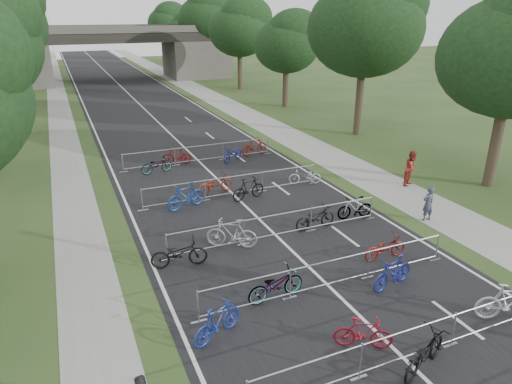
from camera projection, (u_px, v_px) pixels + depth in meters
The scene contains 41 objects.
road at pixel (134, 99), 48.65m from camera, with size 11.00×140.00×0.01m, color black.
sidewalk_right at pixel (206, 94), 51.61m from camera, with size 3.00×140.00×0.01m, color gray.
sidewalk_left at pixel (58, 104), 45.87m from camera, with size 2.00×140.00×0.01m, color gray.
lane_markings at pixel (134, 99), 48.65m from camera, with size 0.12×140.00×0.00m, color silver.
overpass_bridge at pixel (112, 54), 60.14m from camera, with size 31.00×8.00×7.05m.
tree_right_1 at pixel (367, 24), 31.77m from camera, with size 8.18×8.18×12.47m.
tree_right_2 at pixel (288, 43), 42.73m from camera, with size 6.16×6.16×9.39m.
tree_left_3 at pixel (3, 36), 43.68m from camera, with size 6.72×6.72×10.25m.
tree_right_3 at pixel (241, 28), 52.60m from camera, with size 7.17×7.17×10.93m.
tree_left_4 at pixel (9, 24), 53.61m from camera, with size 7.56×7.56×11.53m.
tree_right_4 at pixel (208, 18), 62.47m from camera, with size 8.18×8.18×12.47m.
tree_left_5 at pixel (14, 16), 63.55m from camera, with size 8.40×8.40×12.81m.
tree_right_5 at pixel (186, 30), 73.42m from camera, with size 6.16×6.16×9.39m.
tree_left_6 at pixel (20, 26), 74.38m from camera, with size 6.72×6.72×10.25m.
tree_right_6 at pixel (168, 22), 83.30m from camera, with size 7.17×7.17×10.93m.
barrier_row_2 at pixel (409, 345), 11.95m from camera, with size 9.70×0.08×1.10m.
barrier_row_3 at pixel (331, 274), 15.19m from camera, with size 9.70×0.08×1.10m.
barrier_row_4 at pixel (278, 226), 18.61m from camera, with size 9.70×0.08×1.10m.
barrier_row_5 at pixel (234, 186), 22.87m from camera, with size 9.70×0.08×1.10m.
barrier_row_6 at pixel (199, 154), 27.99m from camera, with size 9.70×0.08×1.10m.
bike_9 at pixel (363, 333), 12.47m from camera, with size 0.46×1.61×0.97m, color maroon.
bike_10 at pixel (424, 353), 11.69m from camera, with size 0.70×1.99×1.05m, color black.
bike_11 at pixel (510, 303), 13.55m from camera, with size 0.59×2.07×1.25m, color #AAA8B0.
bike_12 at pixel (218, 322), 12.84m from camera, with size 0.51×1.81×1.09m, color navy.
bike_13 at pixel (276, 285), 14.60m from camera, with size 0.70×2.00×1.05m, color #9EA0A6.
bike_14 at pixel (393, 272), 15.24m from camera, with size 0.53×1.89×1.13m, color navy.
bike_15 at pixel (385, 248), 17.04m from camera, with size 0.62×1.77×0.93m, color maroon.
bike_16 at pixel (179, 253), 16.49m from camera, with size 0.72×2.05×1.08m, color black.
bike_17 at pixel (231, 234), 17.79m from camera, with size 0.57×2.03×1.22m, color gray.
bike_18 at pixel (315, 218), 19.43m from camera, with size 0.66×1.89×0.99m, color black.
bike_19 at pixel (355, 208), 20.38m from camera, with size 0.48×1.70×1.02m, color #9EA0A6.
bike_20 at pixel (186, 196), 21.40m from camera, with size 0.58×2.06×1.24m, color navy.
bike_21 at pixel (215, 184), 23.18m from camera, with size 0.70×2.02×1.06m, color maroon.
bike_22 at pixel (248, 189), 22.43m from camera, with size 0.53×1.86×1.12m, color black.
bike_23 at pixel (305, 176), 24.46m from camera, with size 0.61×1.74×0.91m, color #A4A3AB.
bike_24 at pixel (156, 165), 26.17m from camera, with size 0.64×1.84×0.96m, color #9EA0A6.
bike_25 at pixel (177, 156), 27.73m from camera, with size 0.49×1.73×1.04m, color maroon.
bike_26 at pixel (233, 154), 28.27m from camera, with size 0.62×1.78×0.93m, color #1B1C98.
bike_27 at pixel (254, 146), 29.45m from camera, with size 0.54×1.90×1.14m, color maroon.
pedestrian_a at pixel (428, 204), 20.08m from camera, with size 0.58×0.38×1.59m, color #313849.
pedestrian_b at pixel (412, 168), 24.17m from camera, with size 0.92×0.72×1.89m, color maroon.
Camera 1 is at (-7.53, -0.04, 8.68)m, focal length 32.00 mm.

